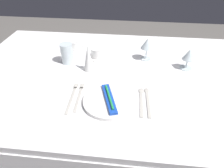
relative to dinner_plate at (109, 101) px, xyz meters
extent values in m
plane|color=slate|center=(0.03, 0.25, -0.75)|extent=(6.00, 6.00, 0.00)
cube|color=white|center=(0.03, 0.25, -0.03)|extent=(1.80, 1.10, 0.04)
cube|color=white|center=(0.03, 0.80, -0.14)|extent=(1.80, 0.01, 0.18)
cylinder|color=brown|center=(-0.77, 0.70, -0.40)|extent=(0.07, 0.07, 0.70)
cylinder|color=brown|center=(0.83, 0.70, -0.40)|extent=(0.07, 0.07, 0.70)
cylinder|color=white|center=(0.00, 0.00, 0.00)|extent=(0.25, 0.25, 0.02)
cube|color=blue|center=(0.00, 0.00, 0.02)|extent=(0.10, 0.21, 0.01)
cylinder|color=green|center=(0.00, 0.00, 0.03)|extent=(0.06, 0.16, 0.01)
cube|color=beige|center=(-0.15, 0.00, -0.01)|extent=(0.02, 0.18, 0.00)
cube|color=beige|center=(-0.16, 0.11, -0.01)|extent=(0.02, 0.04, 0.00)
cube|color=beige|center=(-0.19, -0.01, -0.01)|extent=(0.02, 0.20, 0.00)
cube|color=beige|center=(-0.19, 0.10, -0.01)|extent=(0.02, 0.04, 0.00)
cube|color=beige|center=(0.15, 0.00, -0.01)|extent=(0.02, 0.18, 0.00)
ellipsoid|color=beige|center=(0.15, 0.10, -0.01)|extent=(0.03, 0.04, 0.01)
cube|color=beige|center=(0.18, 0.00, -0.01)|extent=(0.02, 0.18, 0.00)
ellipsoid|color=beige|center=(0.18, 0.11, -0.01)|extent=(0.03, 0.04, 0.01)
cylinder|color=white|center=(-0.30, 0.50, 0.00)|extent=(0.13, 0.13, 0.01)
cylinder|color=white|center=(-0.30, 0.50, 0.03)|extent=(0.08, 0.08, 0.07)
torus|color=white|center=(-0.26, 0.50, 0.04)|extent=(0.05, 0.01, 0.05)
cylinder|color=white|center=(-0.13, 0.42, 0.00)|extent=(0.12, 0.12, 0.01)
cylinder|color=white|center=(-0.13, 0.42, 0.03)|extent=(0.08, 0.08, 0.06)
torus|color=white|center=(-0.08, 0.42, 0.03)|extent=(0.04, 0.01, 0.04)
cylinder|color=silver|center=(0.42, 0.35, -0.01)|extent=(0.07, 0.07, 0.01)
cylinder|color=silver|center=(0.42, 0.35, 0.03)|extent=(0.01, 0.01, 0.06)
cone|color=silver|center=(0.42, 0.35, 0.08)|extent=(0.07, 0.07, 0.06)
cylinder|color=silver|center=(0.18, 0.44, -0.01)|extent=(0.06, 0.06, 0.01)
cylinder|color=silver|center=(0.18, 0.44, 0.03)|extent=(0.01, 0.01, 0.07)
cone|color=silver|center=(0.18, 0.44, 0.10)|extent=(0.08, 0.08, 0.06)
cylinder|color=silver|center=(-0.30, 0.34, 0.05)|extent=(0.07, 0.07, 0.12)
cylinder|color=#C68C1E|center=(-0.30, 0.34, 0.03)|extent=(0.07, 0.07, 0.06)
cone|color=white|center=(-0.15, 0.27, 0.07)|extent=(0.06, 0.06, 0.16)
camera|label=1|loc=(0.09, -0.70, 0.63)|focal=32.04mm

